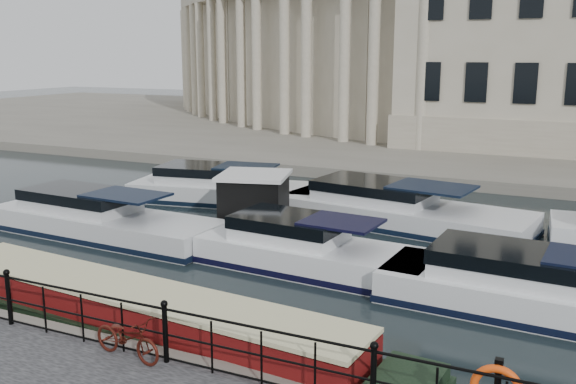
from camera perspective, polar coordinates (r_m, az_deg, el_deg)
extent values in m
plane|color=black|center=(14.49, -5.31, -13.05)|extent=(160.00, 160.00, 0.00)
cube|color=#6B665B|center=(51.02, 17.56, 5.09)|extent=(120.00, 42.00, 0.55)
cylinder|color=black|center=(14.90, -23.55, -8.75)|extent=(0.10, 0.10, 1.10)
sphere|color=black|center=(14.70, -23.75, -6.56)|extent=(0.14, 0.14, 0.14)
cylinder|color=black|center=(12.33, -10.84, -12.32)|extent=(0.10, 0.10, 1.10)
sphere|color=black|center=(12.09, -10.96, -9.74)|extent=(0.14, 0.14, 0.14)
cylinder|color=black|center=(10.68, 7.58, -16.29)|extent=(0.10, 0.10, 1.10)
sphere|color=black|center=(10.41, 7.67, -13.39)|extent=(0.14, 0.14, 0.14)
cylinder|color=black|center=(12.13, -10.94, -10.17)|extent=(24.00, 0.05, 0.05)
cylinder|color=black|center=(12.33, -10.84, -12.32)|extent=(24.00, 0.04, 0.04)
cylinder|color=black|center=(12.53, -10.75, -14.28)|extent=(24.00, 0.04, 0.04)
cube|color=#ADA38C|center=(41.49, 11.46, 11.89)|extent=(5.73, 4.06, 11.00)
cylinder|color=#ADA38C|center=(38.47, 11.91, 10.96)|extent=(0.70, 0.70, 9.80)
cylinder|color=#ADA38C|center=(40.02, 7.61, 11.15)|extent=(0.70, 0.70, 9.80)
cube|color=#ADA38C|center=(44.30, 5.55, 12.08)|extent=(5.90, 4.56, 11.00)
cylinder|color=#ADA38C|center=(41.28, 5.03, 11.25)|extent=(0.70, 0.70, 9.80)
cylinder|color=#ADA38C|center=(43.45, 1.64, 11.34)|extent=(0.70, 0.70, 9.80)
cube|color=#ADA38C|center=(47.94, 0.91, 12.15)|extent=(5.99, 4.99, 11.00)
cylinder|color=#ADA38C|center=(45.06, -0.32, 11.38)|extent=(0.70, 0.70, 9.80)
cylinder|color=#ADA38C|center=(47.68, -2.80, 11.42)|extent=(0.70, 0.70, 9.80)
cube|color=#ADA38C|center=(52.21, -2.49, 12.16)|extent=(5.99, 5.36, 11.00)
cylinder|color=#ADA38C|center=(49.55, -4.18, 11.43)|extent=(0.70, 0.70, 9.80)
cylinder|color=#ADA38C|center=(52.48, -5.87, 11.45)|extent=(0.70, 0.70, 9.80)
cube|color=#ADA38C|center=(56.89, -4.79, 12.14)|extent=(5.91, 5.64, 11.00)
cylinder|color=#ADA38C|center=(54.51, -6.77, 11.46)|extent=(0.70, 0.70, 9.80)
cylinder|color=#ADA38C|center=(57.64, -7.80, 11.48)|extent=(0.70, 0.70, 9.80)
cube|color=#ADA38C|center=(61.85, -6.19, 12.12)|extent=(5.74, 5.85, 11.00)
cylinder|color=#ADA38C|center=(59.77, -8.31, 11.49)|extent=(0.70, 0.70, 9.80)
cylinder|color=#ADA38C|center=(63.00, -8.82, 11.51)|extent=(0.70, 0.70, 9.80)
cube|color=#ADA38C|center=(66.96, -6.84, 12.12)|extent=(5.49, 5.97, 11.00)
cube|color=#9E937F|center=(67.01, -8.73, 16.26)|extent=(4.48, 5.30, 1.20)
cylinder|color=#ADA38C|center=(65.18, -9.02, 11.53)|extent=(0.70, 0.70, 9.80)
cylinder|color=#ADA38C|center=(68.46, -9.12, 11.55)|extent=(0.70, 0.70, 9.80)
cube|color=#ADA38C|center=(72.12, -6.90, 12.13)|extent=(5.16, 6.00, 11.00)
cube|color=#9E937F|center=(72.39, -8.65, 15.96)|extent=(4.04, 5.49, 1.20)
cylinder|color=#ADA38C|center=(70.65, -9.08, 11.57)|extent=(0.70, 0.70, 9.80)
cylinder|color=#ADA38C|center=(73.92, -8.86, 11.61)|extent=(0.70, 0.70, 9.80)
cube|color=#ADA38C|center=(77.25, -6.49, 12.14)|extent=(4.76, 5.95, 11.00)
cube|color=#9E937F|center=(77.73, -8.09, 15.72)|extent=(3.54, 5.60, 1.20)
cylinder|color=#ADA38C|center=(76.09, -8.63, 11.63)|extent=(0.70, 0.70, 9.80)
cylinder|color=#ADA38C|center=(79.31, -8.16, 11.67)|extent=(0.70, 0.70, 9.80)
imported|color=#3F120B|center=(12.66, -14.10, -12.43)|extent=(1.67, 0.77, 0.85)
cube|color=black|center=(10.18, 18.27, -14.11)|extent=(0.12, 0.12, 0.08)
cube|color=black|center=(14.85, -13.32, -12.27)|extent=(13.75, 2.93, 0.82)
cube|color=#5F0D0D|center=(14.59, -13.45, -9.95)|extent=(11.00, 2.44, 0.64)
cube|color=beige|center=(14.45, -13.53, -8.48)|extent=(11.01, 2.49, 0.09)
cube|color=#6B665B|center=(22.58, -2.98, -3.48)|extent=(3.75, 3.38, 0.26)
cube|color=black|center=(22.32, -3.01, -0.89)|extent=(2.59, 2.59, 1.90)
cube|color=silver|center=(22.12, -3.04, 1.51)|extent=(2.85, 2.85, 0.13)
cube|color=silver|center=(22.99, -15.98, -3.28)|extent=(8.84, 2.97, 1.20)
cube|color=black|center=(23.01, -15.97, -3.47)|extent=(8.92, 3.00, 0.18)
cube|color=silver|center=(23.51, -17.94, -0.93)|extent=(4.02, 2.28, 0.90)
cube|color=black|center=(21.97, -14.21, -0.27)|extent=(2.70, 1.91, 0.08)
cube|color=white|center=(18.74, 2.37, -6.35)|extent=(7.10, 2.89, 1.20)
cube|color=black|center=(18.76, 2.37, -6.58)|extent=(7.17, 2.92, 0.18)
cube|color=white|center=(18.86, 0.13, -3.51)|extent=(3.26, 2.19, 0.90)
cube|color=black|center=(18.00, 4.78, -2.67)|extent=(2.20, 1.83, 0.08)
cube|color=white|center=(16.84, 22.40, -9.51)|extent=(8.32, 3.02, 1.20)
cube|color=black|center=(16.86, 22.37, -9.77)|extent=(8.41, 3.05, 0.18)
cube|color=white|center=(16.66, 19.27, -6.38)|extent=(3.80, 2.31, 0.90)
cube|color=silver|center=(27.24, -5.59, -0.45)|extent=(8.26, 4.01, 1.20)
cube|color=black|center=(27.26, -5.58, -0.61)|extent=(8.34, 4.05, 0.18)
cube|color=silver|center=(27.42, -7.48, 1.40)|extent=(3.89, 2.79, 0.90)
cube|color=black|center=(26.65, -3.74, 2.26)|extent=(2.66, 2.27, 0.08)
cube|color=silver|center=(23.81, 10.05, -2.45)|extent=(9.56, 4.34, 1.20)
cube|color=black|center=(23.83, 10.05, -2.64)|extent=(9.66, 4.38, 0.18)
cube|color=silver|center=(24.06, 7.72, -0.14)|extent=(4.46, 3.07, 0.90)
cube|color=black|center=(23.10, 12.69, 0.42)|extent=(3.04, 2.51, 0.08)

